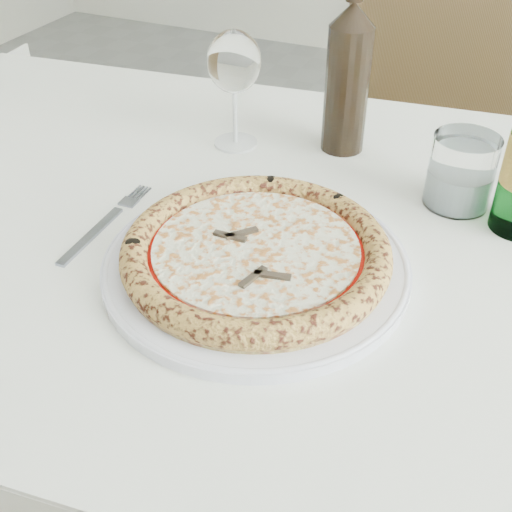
# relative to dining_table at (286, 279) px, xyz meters

# --- Properties ---
(dining_table) EXTENTS (1.54, 1.02, 0.76)m
(dining_table) POSITION_rel_dining_table_xyz_m (0.00, 0.00, 0.00)
(dining_table) COLOR brown
(dining_table) RESTS_ON floor
(chair_far) EXTENTS (0.46, 0.46, 0.93)m
(chair_far) POSITION_rel_dining_table_xyz_m (0.01, 0.74, -0.14)
(chair_far) COLOR brown
(chair_far) RESTS_ON floor
(plate) EXTENTS (0.35, 0.35, 0.02)m
(plate) POSITION_rel_dining_table_xyz_m (0.00, -0.10, 0.10)
(plate) COLOR white
(plate) RESTS_ON dining_table
(pizza) EXTENTS (0.31, 0.31, 0.03)m
(pizza) POSITION_rel_dining_table_xyz_m (-0.00, -0.10, 0.11)
(pizza) COLOR tan
(pizza) RESTS_ON plate
(fork) EXTENTS (0.02, 0.18, 0.00)m
(fork) POSITION_rel_dining_table_xyz_m (-0.21, -0.10, 0.09)
(fork) COLOR gray
(fork) RESTS_ON dining_table
(wine_glass) EXTENTS (0.08, 0.08, 0.18)m
(wine_glass) POSITION_rel_dining_table_xyz_m (-0.16, 0.18, 0.21)
(wine_glass) COLOR silver
(wine_glass) RESTS_ON dining_table
(tumbler) EXTENTS (0.09, 0.09, 0.10)m
(tumbler) POSITION_rel_dining_table_xyz_m (0.18, 0.14, 0.13)
(tumbler) COLOR white
(tumbler) RESTS_ON dining_table
(wine_bottle) EXTENTS (0.06, 0.06, 0.26)m
(wine_bottle) POSITION_rel_dining_table_xyz_m (-0.00, 0.23, 0.20)
(wine_bottle) COLOR black
(wine_bottle) RESTS_ON dining_table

